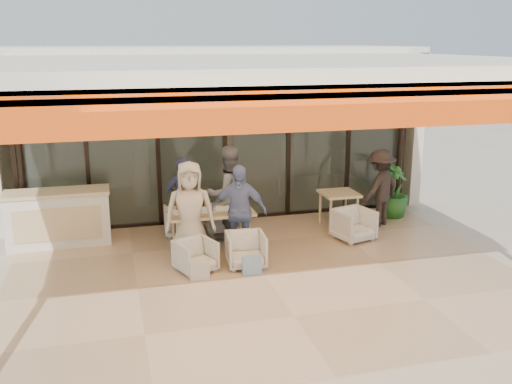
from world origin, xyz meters
TOP-DOWN VIEW (x-y plane):
  - ground at (0.00, 0.00)m, footprint 70.00×70.00m
  - terrace_floor at (0.00, 0.00)m, footprint 8.00×6.00m
  - terrace_structure at (0.00, -0.26)m, footprint 8.00×6.00m
  - glass_storefront at (0.00, 3.00)m, footprint 8.08×0.10m
  - interior_block at (0.01, 5.31)m, footprint 9.05×3.62m
  - host_counter at (-3.25, 2.30)m, footprint 1.85×0.65m
  - dining_table at (-0.63, 1.39)m, footprint 1.50×0.90m
  - chair_far_left at (-1.04, 2.34)m, footprint 0.64×0.60m
  - chair_far_right at (-0.20, 2.34)m, footprint 0.70×0.66m
  - chair_near_left at (-1.04, 0.44)m, footprint 0.74×0.71m
  - chair_near_right at (-0.20, 0.44)m, footprint 0.67×0.63m
  - diner_navy at (-1.04, 1.84)m, footprint 0.61×0.41m
  - diner_grey at (-0.20, 1.84)m, footprint 1.01×0.87m
  - diner_cream at (-1.04, 0.94)m, footprint 0.90×0.64m
  - diner_periwinkle at (-0.20, 0.94)m, footprint 1.04×0.66m
  - tote_bag_cream at (-1.04, 0.04)m, footprint 0.30×0.10m
  - tote_bag_blue at (-0.20, 0.04)m, footprint 0.30×0.10m
  - side_table at (2.08, 1.93)m, footprint 0.70×0.70m
  - side_chair at (2.08, 1.18)m, footprint 0.79×0.76m
  - standing_woman at (2.93, 1.86)m, footprint 1.18×0.99m
  - potted_palm at (3.48, 2.32)m, footprint 0.93×0.93m

SIDE VIEW (x-z plane):
  - ground at x=0.00m, z-range 0.00..0.00m
  - terrace_floor at x=0.00m, z-range 0.00..0.01m
  - tote_bag_cream at x=-1.04m, z-range 0.00..0.34m
  - tote_bag_blue at x=-0.20m, z-range 0.00..0.34m
  - chair_near_left at x=-1.04m, z-range 0.00..0.59m
  - chair_far_left at x=-1.04m, z-range 0.00..0.62m
  - chair_near_right at x=-0.20m, z-range 0.00..0.64m
  - side_chair at x=2.08m, z-range 0.00..0.67m
  - chair_far_right at x=-0.20m, z-range 0.00..0.70m
  - host_counter at x=-3.25m, z-range 0.01..1.05m
  - potted_palm at x=3.48m, z-range 0.00..1.19m
  - side_table at x=2.08m, z-range 0.27..1.01m
  - dining_table at x=-0.63m, z-range 0.22..1.15m
  - standing_woman at x=2.93m, z-range 0.00..1.58m
  - diner_navy at x=-1.04m, z-range 0.00..1.63m
  - diner_periwinkle at x=-0.20m, z-range 0.00..1.64m
  - diner_cream at x=-1.04m, z-range 0.00..1.73m
  - diner_grey at x=-0.20m, z-range 0.00..1.80m
  - glass_storefront at x=0.00m, z-range 0.00..3.20m
  - interior_block at x=0.01m, z-range 0.47..3.99m
  - terrace_structure at x=0.00m, z-range 1.55..4.95m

